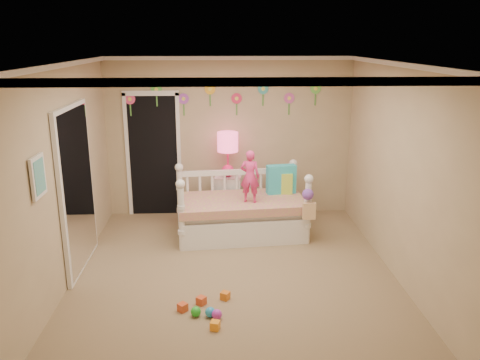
{
  "coord_description": "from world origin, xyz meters",
  "views": [
    {
      "loc": [
        -0.19,
        -5.6,
        2.85
      ],
      "look_at": [
        0.1,
        0.6,
        1.05
      ],
      "focal_mm": 36.32,
      "sensor_mm": 36.0,
      "label": 1
    }
  ],
  "objects_px": {
    "child": "(250,176)",
    "table_lamp": "(228,147)",
    "daybed": "(241,202)",
    "nightstand": "(228,197)"
  },
  "relations": [
    {
      "from": "daybed",
      "to": "table_lamp",
      "type": "xyz_separation_m",
      "value": [
        -0.18,
        0.72,
        0.68
      ]
    },
    {
      "from": "daybed",
      "to": "nightstand",
      "type": "relative_size",
      "value": 2.67
    },
    {
      "from": "nightstand",
      "to": "child",
      "type": "bearing_deg",
      "value": -63.89
    },
    {
      "from": "child",
      "to": "table_lamp",
      "type": "relative_size",
      "value": 1.06
    },
    {
      "from": "nightstand",
      "to": "daybed",
      "type": "bearing_deg",
      "value": -68.65
    },
    {
      "from": "daybed",
      "to": "child",
      "type": "relative_size",
      "value": 2.47
    },
    {
      "from": "nightstand",
      "to": "table_lamp",
      "type": "xyz_separation_m",
      "value": [
        0.0,
        0.0,
        0.84
      ]
    },
    {
      "from": "child",
      "to": "nightstand",
      "type": "relative_size",
      "value": 1.08
    },
    {
      "from": "child",
      "to": "daybed",
      "type": "bearing_deg",
      "value": -39.74
    },
    {
      "from": "daybed",
      "to": "table_lamp",
      "type": "height_order",
      "value": "table_lamp"
    }
  ]
}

